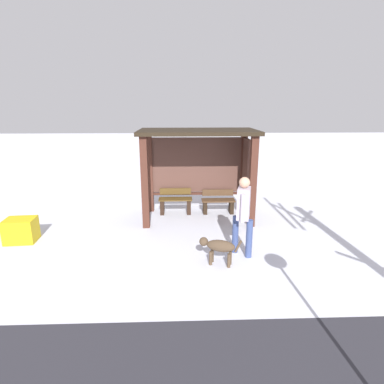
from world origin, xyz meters
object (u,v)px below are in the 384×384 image
bus_shelter (201,155)px  bench_left_inside (176,203)px  person_walking (243,210)px  dog (218,247)px  grit_bin (21,230)px  bench_center_inside (218,203)px

bus_shelter → bench_left_inside: (-0.77, 0.22, -1.52)m
person_walking → bus_shelter: bearing=106.0°
bench_left_inside → person_walking: 3.31m
dog → person_walking: bearing=36.9°
person_walking → dog: size_ratio=2.06×
bus_shelter → dog: 3.40m
person_walking → dog: bearing=-143.1°
bus_shelter → bench_left_inside: 1.72m
dog → grit_bin: size_ratio=1.24×
person_walking → dog: 0.97m
bus_shelter → dog: size_ratio=3.80×
bench_center_inside → person_walking: 2.95m
bus_shelter → person_walking: 2.86m
bench_left_inside → dog: 3.42m
dog → grit_bin: bearing=164.2°
bus_shelter → person_walking: bus_shelter is taller
bench_left_inside → grit_bin: size_ratio=1.46×
bench_center_inside → person_walking: person_walking is taller
bus_shelter → dog: (0.18, -3.06, -1.46)m
bench_center_inside → dog: 3.31m
person_walking → grit_bin: (-5.29, 0.90, -0.75)m
dog → bench_left_inside: bearing=106.1°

